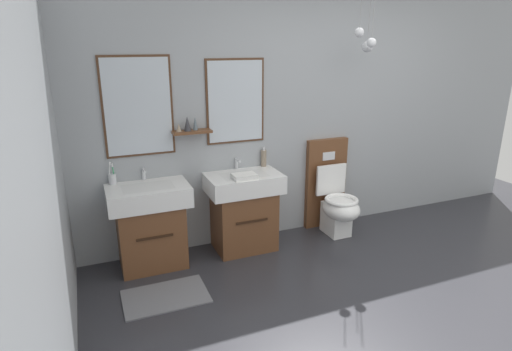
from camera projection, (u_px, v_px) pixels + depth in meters
The scene contains 12 objects.
ground_plane at pixel (454, 327), 3.17m from camera, with size 6.67×5.30×0.10m, color #2D2D33.
wall_back at pixel (323, 107), 4.50m from camera, with size 5.47×0.58×2.66m.
wall_left at pixel (23, 207), 1.79m from camera, with size 0.12×4.10×2.66m, color #999EA3.
bath_mat at pixel (166, 296), 3.46m from camera, with size 0.68×0.44×0.01m, color slate.
vanity_sink_left at pixel (150, 223), 3.85m from camera, with size 0.72×0.48×0.78m.
tap_on_left_sink at pixel (144, 173), 3.87m from camera, with size 0.03×0.13×0.11m.
vanity_sink_right at pixel (243, 209), 4.18m from camera, with size 0.72×0.48×0.78m.
tap_on_right_sink at pixel (237, 162), 4.20m from camera, with size 0.03×0.13×0.11m.
toilet at pixel (333, 199), 4.57m from camera, with size 0.48×0.62×1.00m.
toothbrush_cup at pixel (112, 178), 3.76m from camera, with size 0.07×0.07×0.21m.
soap_dispenser at pixel (264, 158), 4.30m from camera, with size 0.06×0.06×0.20m.
folded_hand_towel at pixel (244, 176), 3.93m from camera, with size 0.22×0.16×0.04m, color white.
Camera 1 is at (-2.40, -1.91, 2.00)m, focal length 29.61 mm.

